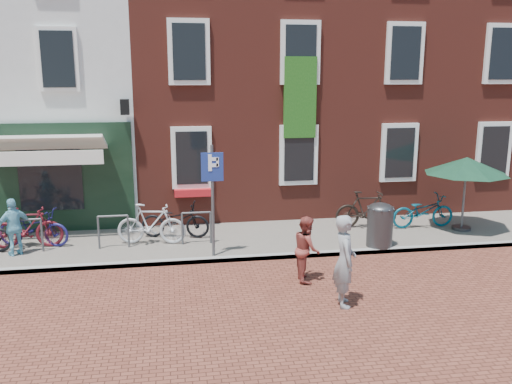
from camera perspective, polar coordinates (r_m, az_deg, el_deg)
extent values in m
plane|color=brown|center=(12.45, -8.27, -7.67)|extent=(80.00, 80.00, 0.00)
cube|color=slate|center=(13.90, -4.27, -5.19)|extent=(24.00, 3.00, 0.10)
cube|color=silver|center=(19.33, -24.51, 12.09)|extent=(8.00, 8.00, 9.00)
cube|color=maroon|center=(18.83, -2.94, 14.71)|extent=(6.00, 8.00, 10.00)
cube|color=maroon|center=(20.40, 14.60, 14.16)|extent=(6.00, 8.00, 10.00)
cylinder|color=#38383B|center=(13.53, 12.96, -3.68)|extent=(0.63, 0.63, 0.94)
ellipsoid|color=#38383B|center=(13.39, 13.07, -1.44)|extent=(0.63, 0.63, 0.28)
cylinder|color=#4C4C4F|center=(12.33, -4.60, -1.01)|extent=(0.07, 0.07, 2.59)
cube|color=navy|center=(12.14, -4.66, 2.66)|extent=(0.50, 0.04, 0.65)
cylinder|color=#4C4C4F|center=(15.71, 20.89, -3.58)|extent=(0.50, 0.50, 0.08)
cylinder|color=#4C4C4F|center=(15.50, 21.14, -0.41)|extent=(0.06, 0.06, 1.86)
cone|color=#143B26|center=(15.33, 21.41, 2.99)|extent=(2.22, 2.22, 0.45)
imported|color=gray|center=(10.16, 9.36, -7.18)|extent=(0.50, 0.68, 1.74)
imported|color=brown|center=(11.32, 5.38, -5.97)|extent=(0.58, 0.71, 1.38)
imported|color=#70BCD2|center=(13.69, -24.20, -3.39)|extent=(0.84, 0.72, 1.35)
imported|color=maroon|center=(14.17, -23.10, -3.46)|extent=(1.71, 0.51, 1.03)
imported|color=#1B1752|center=(14.28, -22.48, -3.51)|extent=(1.86, 1.02, 0.92)
imported|color=#B9B9BC|center=(13.59, -11.02, -3.33)|extent=(1.77, 0.78, 1.03)
imported|color=black|center=(14.03, -8.55, -2.95)|extent=(1.85, 0.98, 0.92)
imported|color=black|center=(15.05, 11.60, -1.81)|extent=(1.74, 0.62, 1.03)
imported|color=#07475B|center=(15.47, 17.24, -1.93)|extent=(1.77, 0.64, 0.92)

